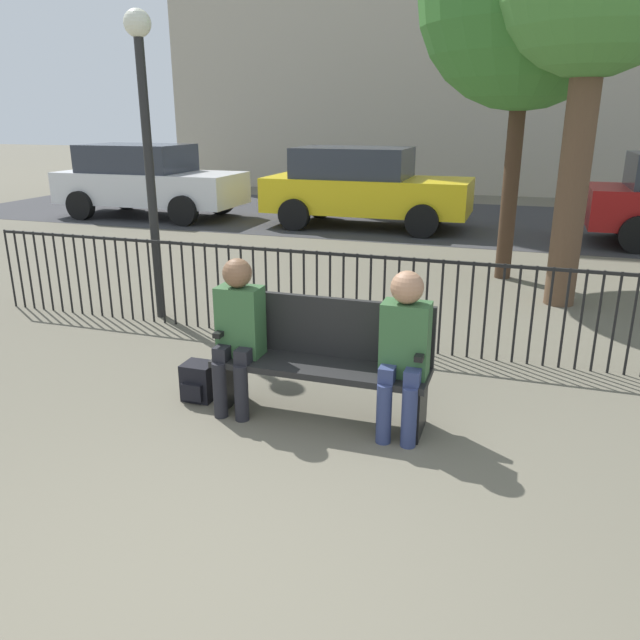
% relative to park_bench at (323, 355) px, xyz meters
% --- Properties ---
extents(ground_plane, '(80.00, 80.00, 0.00)m').
position_rel_park_bench_xyz_m(ground_plane, '(0.00, -2.08, -0.49)').
color(ground_plane, '#605B4C').
extents(park_bench, '(1.66, 0.45, 0.92)m').
position_rel_park_bench_xyz_m(park_bench, '(0.00, 0.00, 0.00)').
color(park_bench, black).
rests_on(park_bench, ground).
extents(seated_person_0, '(0.34, 0.39, 1.22)m').
position_rel_park_bench_xyz_m(seated_person_0, '(-0.65, -0.13, 0.20)').
color(seated_person_0, black).
rests_on(seated_person_0, ground).
extents(seated_person_1, '(0.34, 0.39, 1.23)m').
position_rel_park_bench_xyz_m(seated_person_1, '(0.64, -0.13, 0.21)').
color(seated_person_1, navy).
rests_on(seated_person_1, ground).
extents(backpack, '(0.25, 0.26, 0.31)m').
position_rel_park_bench_xyz_m(backpack, '(-1.05, -0.07, -0.34)').
color(backpack, black).
rests_on(backpack, ground).
extents(fence_railing, '(9.01, 0.03, 0.95)m').
position_rel_park_bench_xyz_m(fence_railing, '(-0.02, 1.58, 0.07)').
color(fence_railing, black).
rests_on(fence_railing, ground).
extents(lamp_post, '(0.28, 0.28, 3.27)m').
position_rel_park_bench_xyz_m(lamp_post, '(-2.57, 1.79, 1.71)').
color(lamp_post, black).
rests_on(lamp_post, ground).
extents(street_surface, '(24.00, 6.00, 0.01)m').
position_rel_park_bench_xyz_m(street_surface, '(0.00, 9.92, -0.49)').
color(street_surface, '#333335').
rests_on(street_surface, ground).
extents(parked_car_1, '(4.20, 1.94, 1.62)m').
position_rel_park_bench_xyz_m(parked_car_1, '(-6.92, 8.31, 0.35)').
color(parked_car_1, silver).
rests_on(parked_car_1, ground).
extents(parked_car_2, '(4.20, 1.94, 1.62)m').
position_rel_park_bench_xyz_m(parked_car_2, '(-1.89, 8.52, 0.35)').
color(parked_car_2, yellow).
rests_on(parked_car_2, ground).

